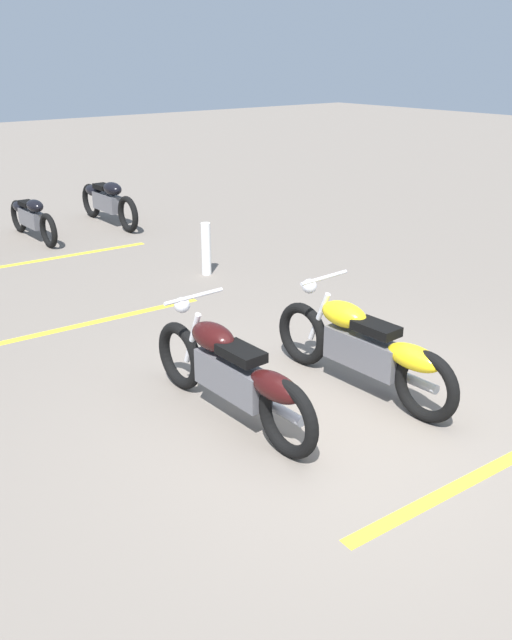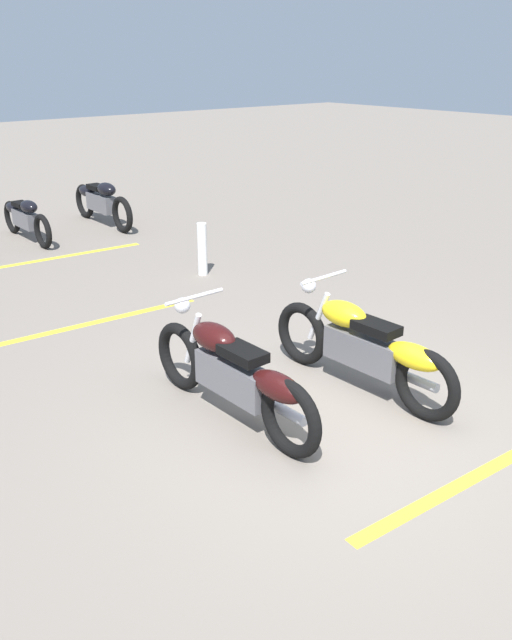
# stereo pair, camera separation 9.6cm
# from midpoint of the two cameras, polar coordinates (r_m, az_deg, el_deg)

# --- Properties ---
(ground_plane) EXTENTS (60.00, 60.00, 0.00)m
(ground_plane) POSITION_cam_midpoint_polar(r_m,az_deg,el_deg) (5.95, 7.35, -9.31)
(ground_plane) COLOR slate
(motorcycle_bright_foreground) EXTENTS (2.23, 0.62, 1.04)m
(motorcycle_bright_foreground) POSITION_cam_midpoint_polar(r_m,az_deg,el_deg) (6.43, 8.81, -2.28)
(motorcycle_bright_foreground) COLOR black
(motorcycle_bright_foreground) RESTS_ON ground
(motorcycle_dark_foreground) EXTENTS (2.23, 0.62, 1.04)m
(motorcycle_dark_foreground) POSITION_cam_midpoint_polar(r_m,az_deg,el_deg) (5.85, -2.34, -4.58)
(motorcycle_dark_foreground) COLOR black
(motorcycle_dark_foreground) RESTS_ON ground
(motorcycle_row_far_left) EXTENTS (2.21, 0.28, 0.83)m
(motorcycle_row_far_left) POSITION_cam_midpoint_polar(r_m,az_deg,el_deg) (13.25, -13.30, 9.85)
(motorcycle_row_far_left) COLOR black
(motorcycle_row_far_left) RESTS_ON ground
(motorcycle_row_left) EXTENTS (1.95, 0.25, 0.73)m
(motorcycle_row_left) POSITION_cam_midpoint_polar(r_m,az_deg,el_deg) (12.48, -19.30, 8.25)
(motorcycle_row_left) COLOR black
(motorcycle_row_left) RESTS_ON ground
(bollard_post) EXTENTS (0.14, 0.14, 0.78)m
(bollard_post) POSITION_cam_midpoint_polar(r_m,az_deg,el_deg) (9.89, -4.88, 6.02)
(bollard_post) COLOR white
(bollard_post) RESTS_ON ground
(parking_stripe_near) EXTENTS (0.32, 3.20, 0.01)m
(parking_stripe_near) POSITION_cam_midpoint_polar(r_m,az_deg,el_deg) (5.78, 19.41, -11.50)
(parking_stripe_near) COLOR yellow
(parking_stripe_near) RESTS_ON ground
(parking_stripe_mid) EXTENTS (0.32, 3.20, 0.01)m
(parking_stripe_mid) POSITION_cam_midpoint_polar(r_m,az_deg,el_deg) (8.34, -15.28, -0.53)
(parking_stripe_mid) COLOR yellow
(parking_stripe_mid) RESTS_ON ground
(parking_stripe_far) EXTENTS (0.32, 3.20, 0.01)m
(parking_stripe_far) POSITION_cam_midpoint_polar(r_m,az_deg,el_deg) (11.23, -17.60, 4.95)
(parking_stripe_far) COLOR yellow
(parking_stripe_far) RESTS_ON ground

